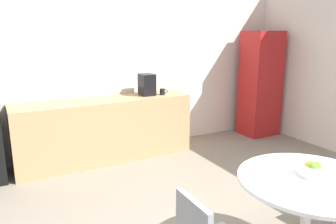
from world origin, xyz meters
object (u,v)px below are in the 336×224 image
(locker_cabinet, at_px, (260,84))
(round_table, at_px, (309,195))
(mug_white, at_px, (163,92))
(fruit_bowl, at_px, (313,170))
(coffee_maker, at_px, (147,85))

(locker_cabinet, bearing_deg, round_table, -126.81)
(mug_white, bearing_deg, fruit_bowl, -92.15)
(fruit_bowl, xyz_separation_m, coffee_maker, (-0.11, 2.90, 0.27))
(fruit_bowl, bearing_deg, round_table, -149.13)
(locker_cabinet, relative_size, round_table, 1.66)
(round_table, bearing_deg, fruit_bowl, 30.87)
(fruit_bowl, distance_m, coffee_maker, 2.91)
(locker_cabinet, height_order, mug_white, locker_cabinet)
(locker_cabinet, relative_size, coffee_maker, 5.76)
(fruit_bowl, height_order, coffee_maker, coffee_maker)
(round_table, distance_m, fruit_bowl, 0.20)
(round_table, xyz_separation_m, coffee_maker, (-0.04, 2.94, 0.45))
(round_table, bearing_deg, coffee_maker, 90.78)
(locker_cabinet, height_order, round_table, locker_cabinet)
(locker_cabinet, height_order, fruit_bowl, locker_cabinet)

